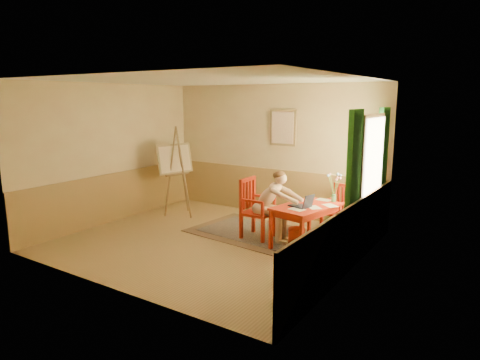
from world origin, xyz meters
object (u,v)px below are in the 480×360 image
Objects in this scene: chair_left at (255,208)px; figure at (272,202)px; laptop at (302,205)px; table at (306,211)px; chair_back at (338,209)px; easel at (176,162)px.

figure is (0.33, 0.02, 0.15)m from chair_left.
chair_left is at bearing 175.66° from laptop.
table is 0.64m from figure.
laptop reaches higher than table.
chair_back reaches higher than table.
figure is 0.66× the size of easel.
chair_left is (-0.96, -0.08, -0.08)m from table.
chair_left is 0.57× the size of easel.
chair_left is 2.43m from easel.
chair_left is at bearing -136.42° from chair_back.
chair_left is 1.58m from chair_back.
easel reaches higher than chair_back.
easel is (-2.63, 0.47, 0.44)m from figure.
laptop is (-0.19, -1.16, 0.31)m from chair_back.
chair_left reaches higher than table.
chair_left reaches higher than chair_back.
figure is 2.71m from easel.
figure is (-0.63, -0.06, 0.07)m from table.
table is at bearing 4.77° from chair_left.
easel is at bearing 170.26° from laptop.
figure is at bearing -174.13° from table.
easel reaches higher than laptop.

